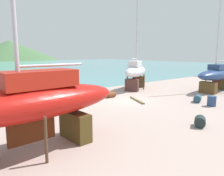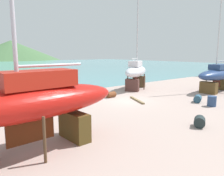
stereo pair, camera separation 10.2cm
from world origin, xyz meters
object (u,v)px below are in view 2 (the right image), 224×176
object	(u,v)px
barrel_by_slipway	(111,95)
barrel_rust_mid	(200,122)
sailboat_far_slipway	(136,72)
barrel_blue_faded	(198,99)
barrel_tipped_left	(52,110)
sailboat_large_starboard	(30,104)
barrel_rust_near	(212,101)
sailboat_small_center	(217,75)

from	to	relation	value
barrel_by_slipway	barrel_rust_mid	distance (m)	9.75
barrel_by_slipway	sailboat_far_slipway	bearing A→B (deg)	20.35
barrel_blue_faded	barrel_tipped_left	xyz separation A→B (m)	(-11.23, 4.36, -0.00)
sailboat_large_starboard	barrel_blue_faded	distance (m)	14.42
barrel_blue_faded	barrel_rust_near	xyz separation A→B (m)	(-0.45, -1.46, 0.10)
sailboat_large_starboard	barrel_blue_faded	size ratio (longest dim) A/B	14.85
sailboat_far_slipway	barrel_rust_mid	size ratio (longest dim) A/B	15.52
sailboat_large_starboard	barrel_rust_near	size ratio (longest dim) A/B	16.47
sailboat_far_slipway	barrel_rust_mid	distance (m)	13.40
barrel_by_slipway	barrel_rust_mid	size ratio (longest dim) A/B	1.21
barrel_by_slipway	barrel_rust_mid	world-z (taller)	barrel_rust_mid
sailboat_large_starboard	barrel_blue_faded	world-z (taller)	sailboat_large_starboard
sailboat_large_starboard	barrel_tipped_left	xyz separation A→B (m)	(3.06, 4.96, -1.81)
barrel_tipped_left	sailboat_small_center	bearing A→B (deg)	-9.14
barrel_blue_faded	barrel_by_slipway	world-z (taller)	barrel_blue_faded
sailboat_small_center	sailboat_far_slipway	xyz separation A→B (m)	(-5.70, 6.66, 0.18)
sailboat_small_center	barrel_tipped_left	size ratio (longest dim) A/B	12.83
barrel_rust_mid	sailboat_small_center	bearing A→B (deg)	22.09
barrel_blue_faded	barrel_rust_mid	xyz separation A→B (m)	(-5.76, -3.43, 0.00)
sailboat_far_slipway	sailboat_large_starboard	distance (m)	17.40
sailboat_small_center	sailboat_large_starboard	size ratio (longest dim) A/B	0.86
sailboat_small_center	barrel_tipped_left	bearing A→B (deg)	-10.62
barrel_rust_near	barrel_rust_mid	bearing A→B (deg)	-159.63
barrel_tipped_left	barrel_by_slipway	bearing A→B (deg)	15.61
sailboat_large_starboard	barrel_rust_mid	world-z (taller)	sailboat_large_starboard
sailboat_far_slipway	sailboat_large_starboard	bearing A→B (deg)	179.72
sailboat_far_slipway	barrel_tipped_left	xyz separation A→B (m)	(-11.96, -3.82, -1.68)
barrel_blue_faded	sailboat_small_center	bearing A→B (deg)	13.27
sailboat_far_slipway	sailboat_small_center	bearing A→B (deg)	-80.04
sailboat_small_center	sailboat_far_slipway	world-z (taller)	sailboat_far_slipway
sailboat_large_starboard	sailboat_far_slipway	bearing A→B (deg)	-152.79
barrel_blue_faded	barrel_rust_mid	world-z (taller)	barrel_rust_mid
barrel_rust_near	barrel_by_slipway	bearing A→B (deg)	117.78
sailboat_large_starboard	barrel_rust_mid	distance (m)	9.17
sailboat_far_slipway	barrel_rust_mid	xyz separation A→B (m)	(-6.48, -11.61, -1.68)
barrel_blue_faded	barrel_tipped_left	world-z (taller)	barrel_blue_faded
sailboat_small_center	barrel_blue_faded	xyz separation A→B (m)	(-6.42, -1.52, -1.50)
sailboat_large_starboard	barrel_rust_near	bearing A→B (deg)	173.37
sailboat_far_slipway	barrel_tipped_left	bearing A→B (deg)	167.14
barrel_by_slipway	barrel_rust_mid	xyz separation A→B (m)	(-1.25, -9.66, 0.03)
sailboat_far_slipway	barrel_blue_faded	world-z (taller)	sailboat_far_slipway
barrel_rust_near	barrel_rust_mid	xyz separation A→B (m)	(-5.31, -1.97, -0.10)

